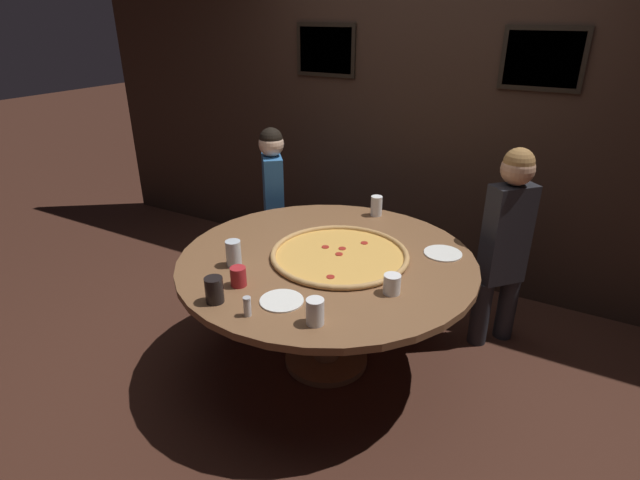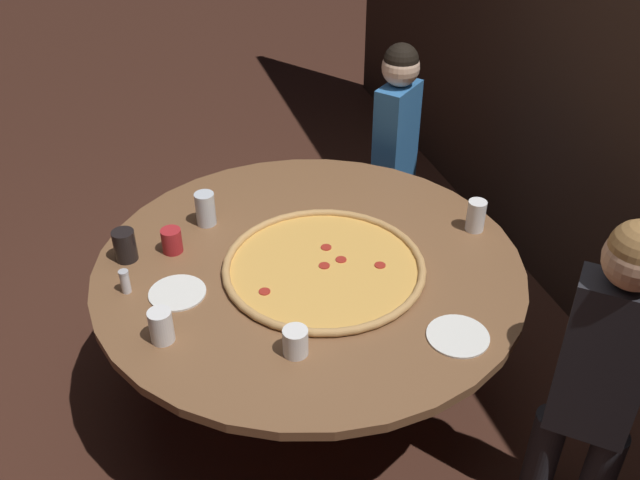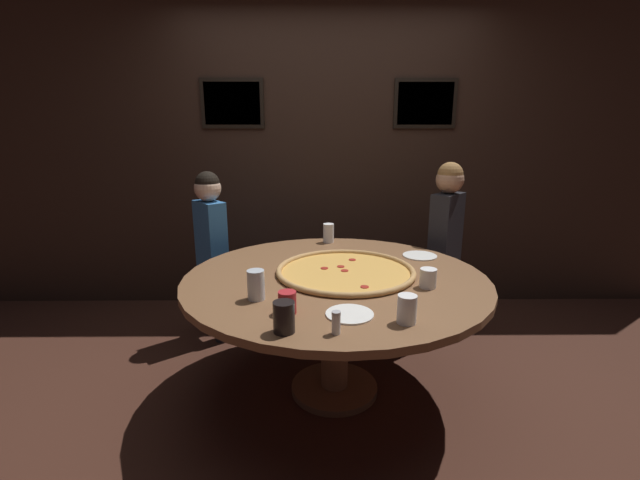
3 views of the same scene
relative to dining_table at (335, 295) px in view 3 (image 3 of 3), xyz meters
The scene contains 15 objects.
ground_plane 0.62m from the dining_table, ahead, with size 24.00×24.00×0.00m, color #422319.
back_wall 1.61m from the dining_table, 90.00° to the left, with size 6.40×0.08×2.60m.
dining_table is the anchor object (origin of this frame).
giant_pizza 0.15m from the dining_table, 35.71° to the left, with size 0.80×0.80×0.03m.
drink_cup_near_left 0.76m from the dining_table, 91.41° to the left, with size 0.08×0.08×0.14m, color white.
drink_cup_beside_pizza 0.56m from the dining_table, 139.61° to the right, with size 0.08×0.08×0.15m, color silver.
drink_cup_by_shaker 0.69m from the dining_table, 65.59° to the right, with size 0.08×0.08×0.13m, color white.
drink_cup_front_edge 0.54m from the dining_table, 21.57° to the right, with size 0.09×0.09×0.10m, color white.
drink_cup_far_left 0.75m from the dining_table, 109.17° to the right, with size 0.09×0.09×0.13m, color black.
drink_cup_centre_back 0.59m from the dining_table, 115.23° to the right, with size 0.08×0.08×0.10m, color #B22328.
white_plate_right_side 0.69m from the dining_table, 33.36° to the left, with size 0.22×0.22×0.01m, color white.
white_plate_beside_cup 0.54m from the dining_table, 85.65° to the right, with size 0.22×0.22×0.01m, color white.
condiment_shaker 0.73m from the dining_table, 92.32° to the right, with size 0.04×0.04×0.10m.
diner_centre_back 1.15m from the dining_table, 41.87° to the left, with size 0.31×0.32×1.32m.
diner_far_left 1.14m from the dining_table, 140.21° to the left, with size 0.29×0.31×1.26m.
Camera 3 is at (-0.11, -2.29, 1.55)m, focal length 24.00 mm.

